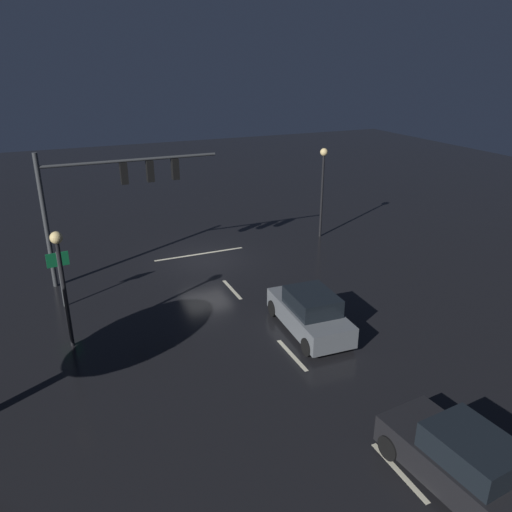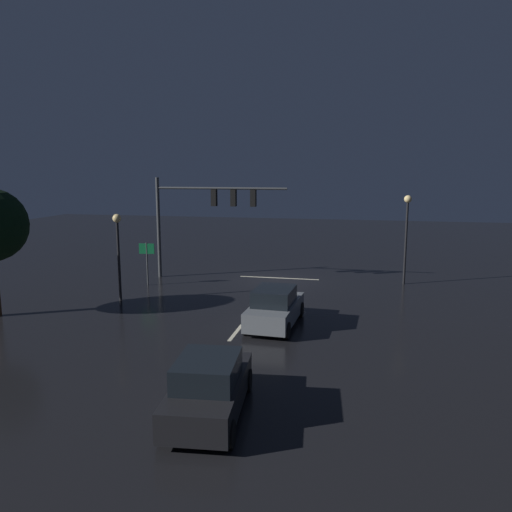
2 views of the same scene
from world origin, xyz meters
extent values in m
plane|color=black|center=(0.00, 0.00, 0.00)|extent=(80.00, 80.00, 0.00)
cylinder|color=#383A3D|center=(7.46, 0.28, 3.12)|extent=(0.22, 0.22, 6.25)
cylinder|color=#383A3D|center=(3.41, 0.28, 5.61)|extent=(8.09, 0.14, 0.14)
cube|color=black|center=(3.81, 0.28, 5.04)|extent=(0.32, 0.36, 1.00)
sphere|color=red|center=(3.81, 0.09, 5.36)|extent=(0.20, 0.20, 0.20)
sphere|color=black|center=(3.81, 0.09, 5.04)|extent=(0.20, 0.20, 0.20)
sphere|color=black|center=(3.81, 0.09, 4.72)|extent=(0.20, 0.20, 0.20)
cube|color=black|center=(2.60, 0.28, 5.04)|extent=(0.32, 0.36, 1.00)
sphere|color=red|center=(2.60, 0.09, 5.36)|extent=(0.20, 0.20, 0.20)
sphere|color=black|center=(2.60, 0.09, 5.04)|extent=(0.20, 0.20, 0.20)
sphere|color=black|center=(2.60, 0.09, 4.72)|extent=(0.20, 0.20, 0.20)
cube|color=black|center=(1.39, 0.28, 5.04)|extent=(0.32, 0.36, 1.00)
sphere|color=red|center=(1.39, 0.09, 5.36)|extent=(0.20, 0.20, 0.20)
sphere|color=black|center=(1.39, 0.09, 5.04)|extent=(0.20, 0.20, 0.20)
sphere|color=black|center=(1.39, 0.09, 4.72)|extent=(0.20, 0.20, 0.20)
cube|color=beige|center=(0.00, 4.00, 0.00)|extent=(0.16, 2.20, 0.01)
cube|color=beige|center=(0.00, 10.00, 0.00)|extent=(0.16, 2.20, 0.01)
cube|color=beige|center=(0.00, 16.00, 0.00)|extent=(0.16, 2.20, 0.01)
cube|color=beige|center=(0.00, -0.92, 0.00)|extent=(5.00, 0.16, 0.01)
cube|color=slate|center=(-1.42, 8.67, 0.62)|extent=(2.02, 4.39, 0.80)
cube|color=black|center=(-1.41, 8.87, 1.36)|extent=(1.71, 2.18, 0.68)
cylinder|color=black|center=(-0.67, 7.03, 0.34)|extent=(0.25, 0.69, 0.68)
cylinder|color=black|center=(-2.35, 7.11, 0.34)|extent=(0.25, 0.69, 0.68)
cylinder|color=black|center=(-0.50, 10.22, 0.34)|extent=(0.25, 0.69, 0.68)
cylinder|color=black|center=(-2.18, 10.31, 0.34)|extent=(0.25, 0.69, 0.68)
sphere|color=#F9EFC6|center=(-0.89, 6.52, 0.67)|extent=(0.20, 0.20, 0.20)
sphere|color=#F9EFC6|center=(-2.18, 6.58, 0.67)|extent=(0.20, 0.20, 0.20)
cube|color=black|center=(-1.04, 16.98, 0.62)|extent=(2.18, 4.45, 0.80)
cube|color=black|center=(-1.06, 17.18, 1.36)|extent=(1.78, 2.24, 0.68)
cylinder|color=black|center=(-0.06, 15.47, 0.34)|extent=(0.28, 0.70, 0.68)
cylinder|color=black|center=(-1.73, 15.31, 0.34)|extent=(0.28, 0.70, 0.68)
sphere|color=#F9EFC6|center=(-0.20, 14.93, 0.67)|extent=(0.20, 0.20, 0.20)
sphere|color=#F9EFC6|center=(-1.49, 14.81, 0.67)|extent=(0.20, 0.20, 0.20)
cylinder|color=black|center=(-7.54, -0.83, 2.43)|extent=(0.14, 0.14, 4.86)
sphere|color=#F9D88C|center=(-7.54, -0.83, 5.04)|extent=(0.44, 0.44, 0.44)
cylinder|color=black|center=(7.20, 6.12, 2.05)|extent=(0.14, 0.14, 4.09)
sphere|color=#F9D88C|center=(7.20, 6.12, 4.27)|extent=(0.44, 0.44, 0.44)
cylinder|color=#383A3D|center=(7.23, 2.64, 1.26)|extent=(0.09, 0.09, 2.53)
cube|color=#0F6033|center=(7.23, 2.64, 2.18)|extent=(0.90, 0.16, 0.60)
camera|label=1|loc=(7.43, 23.67, 10.01)|focal=35.16mm
camera|label=2|loc=(-5.01, 29.35, 6.68)|focal=35.03mm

